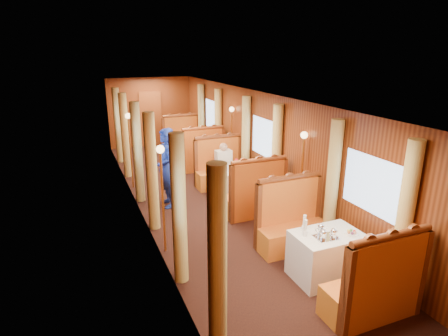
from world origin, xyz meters
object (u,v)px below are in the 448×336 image
banquette_far_aft (182,141)px  teapot_left (323,236)px  banquette_near_aft (292,226)px  tea_tray (326,237)px  steward (166,168)px  rose_vase_mid (236,162)px  teapot_back (321,230)px  table_far (191,150)px  passenger (224,161)px  rose_vase_far (191,133)px  table_mid (235,184)px  banquette_far_fwd (202,156)px  fruit_plate (352,233)px  table_near (326,255)px  banquette_near_fwd (374,290)px  banquette_mid_fwd (255,197)px  banquette_mid_aft (220,170)px  teapot_right (333,235)px

banquette_far_aft → teapot_left: size_ratio=8.89×
banquette_near_aft → banquette_far_aft: 7.00m
tea_tray → steward: size_ratio=0.19×
banquette_far_aft → rose_vase_mid: bearing=-89.6°
tea_tray → rose_vase_mid: 3.62m
teapot_back → rose_vase_mid: size_ratio=0.45×
table_far → passenger: 2.79m
teapot_back → rose_vase_far: 6.97m
table_mid → banquette_far_fwd: 2.49m
rose_vase_mid → steward: 1.64m
fruit_plate → passenger: (-0.33, 4.36, -0.03)m
table_mid → banquette_far_aft: banquette_far_aft is taller
table_near → passenger: passenger is taller
table_far → teapot_left: (-0.19, -7.12, 0.44)m
banquette_near_fwd → rose_vase_far: 8.04m
teapot_back → banquette_near_fwd: bearing=-70.1°
teapot_back → banquette_far_aft: bearing=102.6°
teapot_back → table_far: bearing=102.5°
banquette_mid_fwd → table_near: bearing=-90.0°
banquette_mid_aft → banquette_near_fwd: bearing=-90.0°
rose_vase_far → table_mid: bearing=-90.3°
banquette_near_fwd → banquette_mid_fwd: 3.50m
teapot_left → banquette_mid_fwd: bearing=62.7°
table_mid → passenger: 0.82m
banquette_near_fwd → teapot_left: bearing=102.2°
table_near → teapot_right: teapot_right is taller
table_near → rose_vase_far: rose_vase_far is taller
steward → banquette_far_aft: bearing=156.3°
banquette_near_aft → passenger: 3.23m
teapot_left → fruit_plate: (0.52, -0.01, -0.04)m
table_near → tea_tray: bearing=-141.3°
table_near → table_mid: same height
banquette_mid_fwd → teapot_right: size_ratio=8.70×
table_near → banquette_far_fwd: bearing=90.0°
tea_tray → teapot_left: teapot_left is taller
banquette_far_aft → rose_vase_mid: (0.03, -4.49, 0.50)m
teapot_left → rose_vase_mid: (0.22, 3.64, 0.12)m
banquette_mid_aft → banquette_far_fwd: (0.00, 1.47, 0.00)m
teapot_right → teapot_back: 0.21m
tea_tray → banquette_near_aft: bearing=84.2°
tea_tray → rose_vase_mid: (0.14, 3.61, 0.17)m
banquette_far_fwd → teapot_left: bearing=-91.8°
banquette_far_aft → teapot_back: bearing=-90.9°
banquette_far_fwd → steward: bearing=-125.3°
teapot_right → steward: steward is taller
banquette_mid_fwd → banquette_far_aft: size_ratio=1.00×
table_near → banquette_mid_aft: bearing=90.0°
banquette_mid_fwd → teapot_right: banquette_mid_fwd is taller
rose_vase_mid → passenger: (-0.03, 0.71, -0.19)m
banquette_near_aft → rose_vase_far: 6.01m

